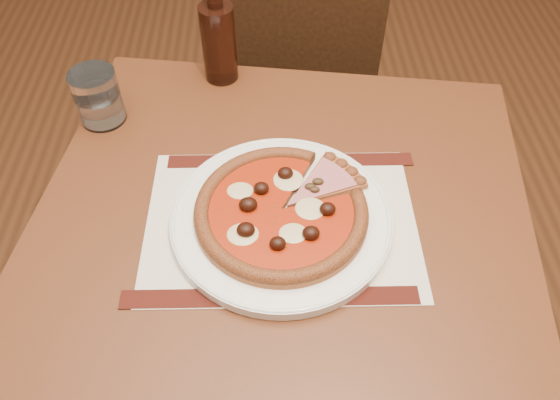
# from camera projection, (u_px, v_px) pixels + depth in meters

# --- Properties ---
(table) EXTENTS (0.91, 0.91, 0.75)m
(table) POSITION_uv_depth(u_px,v_px,m) (280.00, 257.00, 0.95)
(table) COLOR #5B2D15
(table) RESTS_ON ground
(chair_far) EXTENTS (0.47, 0.47, 0.85)m
(chair_far) POSITION_uv_depth(u_px,v_px,m) (304.00, 74.00, 1.55)
(chair_far) COLOR black
(chair_far) RESTS_ON ground
(placemat) EXTENTS (0.43, 0.31, 0.00)m
(placemat) POSITION_uv_depth(u_px,v_px,m) (281.00, 222.00, 0.87)
(placemat) COLOR silver
(placemat) RESTS_ON table
(plate) EXTENTS (0.35, 0.35, 0.02)m
(plate) POSITION_uv_depth(u_px,v_px,m) (281.00, 218.00, 0.86)
(plate) COLOR white
(plate) RESTS_ON placemat
(pizza) EXTENTS (0.27, 0.27, 0.04)m
(pizza) POSITION_uv_depth(u_px,v_px,m) (281.00, 211.00, 0.85)
(pizza) COLOR #9B5225
(pizza) RESTS_ON plate
(ham_slice) EXTENTS (0.13, 0.12, 0.02)m
(ham_slice) POSITION_uv_depth(u_px,v_px,m) (326.00, 179.00, 0.89)
(ham_slice) COLOR #9B5225
(ham_slice) RESTS_ON plate
(water_glass) EXTENTS (0.09, 0.09, 0.10)m
(water_glass) POSITION_uv_depth(u_px,v_px,m) (98.00, 97.00, 0.99)
(water_glass) COLOR white
(water_glass) RESTS_ON table
(bottle) EXTENTS (0.07, 0.07, 0.22)m
(bottle) POSITION_uv_depth(u_px,v_px,m) (219.00, 39.00, 1.05)
(bottle) COLOR black
(bottle) RESTS_ON table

